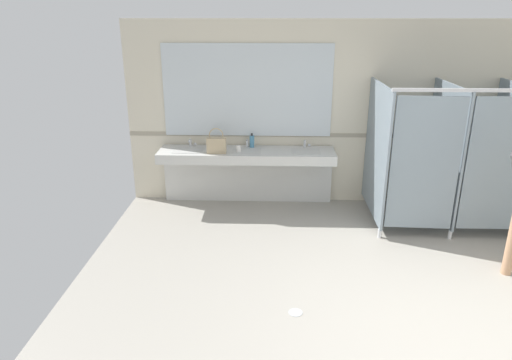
% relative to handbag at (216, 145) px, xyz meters
% --- Properties ---
extents(ground_plane, '(7.37, 6.97, 0.10)m').
position_rel_handbag_xyz_m(ground_plane, '(2.31, -2.73, -1.06)').
color(ground_plane, '#9E998E').
extents(wall_back, '(7.37, 0.12, 2.71)m').
position_rel_handbag_xyz_m(wall_back, '(2.31, 0.52, 0.34)').
color(wall_back, beige).
rests_on(wall_back, ground_plane).
extents(wall_back_tile_band, '(7.37, 0.01, 0.06)m').
position_rel_handbag_xyz_m(wall_back_tile_band, '(2.31, 0.45, 0.04)').
color(wall_back_tile_band, '#9E937F').
rests_on(wall_back_tile_band, wall_back).
extents(vanity_counter, '(2.58, 0.58, 1.00)m').
position_rel_handbag_xyz_m(vanity_counter, '(0.42, 0.24, -0.36)').
color(vanity_counter, silver).
rests_on(vanity_counter, ground_plane).
extents(mirror_panel, '(2.48, 0.02, 1.34)m').
position_rel_handbag_xyz_m(mirror_panel, '(0.42, 0.45, 0.70)').
color(mirror_panel, silver).
rests_on(mirror_panel, wall_back).
extents(bathroom_stalls, '(2.80, 1.33, 1.96)m').
position_rel_handbag_xyz_m(bathroom_stalls, '(3.59, -0.43, 0.01)').
color(bathroom_stalls, gray).
rests_on(bathroom_stalls, ground_plane).
extents(handbag, '(0.27, 0.11, 0.37)m').
position_rel_handbag_xyz_m(handbag, '(0.00, 0.00, 0.00)').
color(handbag, tan).
rests_on(handbag, vanity_counter).
extents(soap_dispenser, '(0.07, 0.07, 0.21)m').
position_rel_handbag_xyz_m(soap_dispenser, '(0.49, 0.32, -0.03)').
color(soap_dispenser, teal).
rests_on(soap_dispenser, vanity_counter).
extents(paper_cup, '(0.07, 0.07, 0.09)m').
position_rel_handbag_xyz_m(paper_cup, '(0.31, 0.08, -0.08)').
color(paper_cup, white).
rests_on(paper_cup, vanity_counter).
extents(floor_drain_cover, '(0.14, 0.14, 0.01)m').
position_rel_handbag_xyz_m(floor_drain_cover, '(1.04, -2.50, -1.01)').
color(floor_drain_cover, '#B7BABF').
rests_on(floor_drain_cover, ground_plane).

